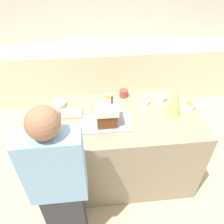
{
  "coord_description": "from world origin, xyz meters",
  "views": [
    {
      "loc": [
        -0.23,
        -1.62,
        2.28
      ],
      "look_at": [
        -0.06,
        0.0,
        0.97
      ],
      "focal_mm": 35.0,
      "sensor_mm": 36.0,
      "label": 1
    }
  ],
  "objects_px": {
    "candy_bowl_front_corner": "(189,106)",
    "person": "(60,188)",
    "baking_tray": "(107,123)",
    "candy_bowl_far_right": "(59,104)",
    "candy_bowl_near_tray_right": "(45,115)",
    "cookbook": "(72,114)",
    "mug": "(124,93)",
    "gingerbread_house": "(107,114)",
    "candy_bowl_far_left": "(107,98)",
    "candy_bowl_behind_tray": "(160,98)",
    "candy_bowl_beside_tree": "(145,102)",
    "decorative_tree": "(175,101)"
  },
  "relations": [
    {
      "from": "baking_tray",
      "to": "candy_bowl_far_left",
      "type": "bearing_deg",
      "value": 84.66
    },
    {
      "from": "gingerbread_house",
      "to": "mug",
      "type": "height_order",
      "value": "gingerbread_house"
    },
    {
      "from": "baking_tray",
      "to": "candy_bowl_beside_tree",
      "type": "xyz_separation_m",
      "value": [
        0.42,
        0.28,
        0.02
      ]
    },
    {
      "from": "baking_tray",
      "to": "mug",
      "type": "height_order",
      "value": "mug"
    },
    {
      "from": "mug",
      "to": "person",
      "type": "height_order",
      "value": "person"
    },
    {
      "from": "gingerbread_house",
      "to": "candy_bowl_far_left",
      "type": "distance_m",
      "value": 0.39
    },
    {
      "from": "candy_bowl_far_left",
      "to": "person",
      "type": "distance_m",
      "value": 1.05
    },
    {
      "from": "candy_bowl_behind_tray",
      "to": "candy_bowl_far_right",
      "type": "bearing_deg",
      "value": 179.82
    },
    {
      "from": "person",
      "to": "candy_bowl_far_right",
      "type": "bearing_deg",
      "value": 94.19
    },
    {
      "from": "candy_bowl_front_corner",
      "to": "person",
      "type": "distance_m",
      "value": 1.46
    },
    {
      "from": "gingerbread_house",
      "to": "person",
      "type": "bearing_deg",
      "value": -125.49
    },
    {
      "from": "candy_bowl_front_corner",
      "to": "candy_bowl_behind_tray",
      "type": "bearing_deg",
      "value": 146.22
    },
    {
      "from": "candy_bowl_behind_tray",
      "to": "candy_bowl_near_tray_right",
      "type": "height_order",
      "value": "candy_bowl_behind_tray"
    },
    {
      "from": "cookbook",
      "to": "candy_bowl_front_corner",
      "type": "bearing_deg",
      "value": -0.88
    },
    {
      "from": "candy_bowl_beside_tree",
      "to": "person",
      "type": "distance_m",
      "value": 1.19
    },
    {
      "from": "candy_bowl_far_right",
      "to": "candy_bowl_near_tray_right",
      "type": "height_order",
      "value": "candy_bowl_near_tray_right"
    },
    {
      "from": "baking_tray",
      "to": "candy_bowl_front_corner",
      "type": "distance_m",
      "value": 0.87
    },
    {
      "from": "decorative_tree",
      "to": "candy_bowl_beside_tree",
      "type": "distance_m",
      "value": 0.34
    },
    {
      "from": "cookbook",
      "to": "mug",
      "type": "distance_m",
      "value": 0.61
    },
    {
      "from": "candy_bowl_beside_tree",
      "to": "cookbook",
      "type": "relative_size",
      "value": 0.47
    },
    {
      "from": "gingerbread_house",
      "to": "candy_bowl_far_left",
      "type": "xyz_separation_m",
      "value": [
        0.03,
        0.38,
        -0.09
      ]
    },
    {
      "from": "decorative_tree",
      "to": "candy_bowl_behind_tray",
      "type": "height_order",
      "value": "decorative_tree"
    },
    {
      "from": "gingerbread_house",
      "to": "candy_bowl_behind_tray",
      "type": "distance_m",
      "value": 0.69
    },
    {
      "from": "candy_bowl_front_corner",
      "to": "mug",
      "type": "xyz_separation_m",
      "value": [
        -0.64,
        0.28,
        0.01
      ]
    },
    {
      "from": "candy_bowl_far_left",
      "to": "candy_bowl_far_right",
      "type": "bearing_deg",
      "value": -174.59
    },
    {
      "from": "baking_tray",
      "to": "candy_bowl_far_right",
      "type": "height_order",
      "value": "candy_bowl_far_right"
    },
    {
      "from": "candy_bowl_beside_tree",
      "to": "gingerbread_house",
      "type": "bearing_deg",
      "value": -146.82
    },
    {
      "from": "candy_bowl_far_right",
      "to": "candy_bowl_far_left",
      "type": "distance_m",
      "value": 0.51
    },
    {
      "from": "baking_tray",
      "to": "person",
      "type": "bearing_deg",
      "value": -125.48
    },
    {
      "from": "candy_bowl_far_right",
      "to": "person",
      "type": "distance_m",
      "value": 0.91
    },
    {
      "from": "candy_bowl_behind_tray",
      "to": "candy_bowl_far_left",
      "type": "distance_m",
      "value": 0.57
    },
    {
      "from": "candy_bowl_near_tray_right",
      "to": "candy_bowl_front_corner",
      "type": "xyz_separation_m",
      "value": [
        1.44,
        -0.0,
        0.0
      ]
    },
    {
      "from": "baking_tray",
      "to": "gingerbread_house",
      "type": "bearing_deg",
      "value": 30.79
    },
    {
      "from": "candy_bowl_far_left",
      "to": "person",
      "type": "xyz_separation_m",
      "value": [
        -0.44,
        -0.94,
        -0.13
      ]
    },
    {
      "from": "candy_bowl_far_right",
      "to": "person",
      "type": "height_order",
      "value": "person"
    },
    {
      "from": "candy_bowl_far_left",
      "to": "candy_bowl_beside_tree",
      "type": "bearing_deg",
      "value": -14.48
    },
    {
      "from": "candy_bowl_beside_tree",
      "to": "candy_bowl_near_tray_right",
      "type": "relative_size",
      "value": 0.76
    },
    {
      "from": "cookbook",
      "to": "person",
      "type": "height_order",
      "value": "person"
    },
    {
      "from": "candy_bowl_beside_tree",
      "to": "candy_bowl_near_tray_right",
      "type": "bearing_deg",
      "value": -173.38
    },
    {
      "from": "mug",
      "to": "person",
      "type": "relative_size",
      "value": 0.06
    },
    {
      "from": "baking_tray",
      "to": "gingerbread_house",
      "type": "xyz_separation_m",
      "value": [
        0.0,
        0.0,
        0.11
      ]
    },
    {
      "from": "candy_bowl_near_tray_right",
      "to": "mug",
      "type": "xyz_separation_m",
      "value": [
        0.81,
        0.27,
        0.02
      ]
    },
    {
      "from": "candy_bowl_far_right",
      "to": "candy_bowl_near_tray_right",
      "type": "relative_size",
      "value": 1.05
    },
    {
      "from": "gingerbread_house",
      "to": "candy_bowl_near_tray_right",
      "type": "height_order",
      "value": "gingerbread_house"
    },
    {
      "from": "candy_bowl_behind_tray",
      "to": "candy_bowl_far_left",
      "type": "relative_size",
      "value": 1.26
    },
    {
      "from": "gingerbread_house",
      "to": "person",
      "type": "distance_m",
      "value": 0.73
    },
    {
      "from": "baking_tray",
      "to": "candy_bowl_near_tray_right",
      "type": "relative_size",
      "value": 3.49
    },
    {
      "from": "candy_bowl_front_corner",
      "to": "person",
      "type": "bearing_deg",
      "value": -150.21
    },
    {
      "from": "decorative_tree",
      "to": "candy_bowl_front_corner",
      "type": "relative_size",
      "value": 2.85
    },
    {
      "from": "person",
      "to": "baking_tray",
      "type": "bearing_deg",
      "value": 54.52
    }
  ]
}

